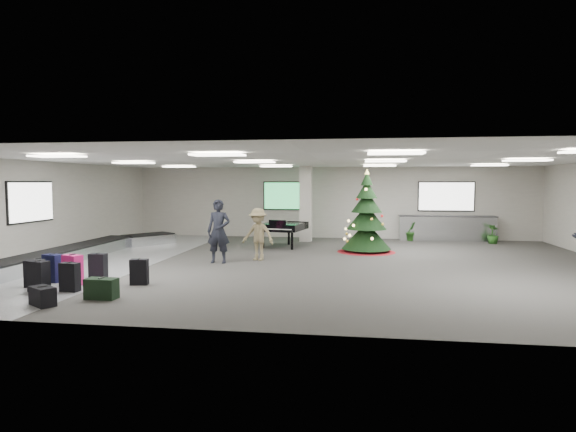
# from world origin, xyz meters

# --- Properties ---
(ground) EXTENTS (18.00, 18.00, 0.00)m
(ground) POSITION_xyz_m (0.00, 0.00, 0.00)
(ground) COLOR #3D3B37
(ground) RESTS_ON ground
(room_envelope) EXTENTS (18.02, 14.02, 3.21)m
(room_envelope) POSITION_xyz_m (-0.38, 0.67, 2.33)
(room_envelope) COLOR #AAA59B
(room_envelope) RESTS_ON ground
(baggage_carousel) EXTENTS (2.28, 9.71, 0.43)m
(baggage_carousel) POSITION_xyz_m (-7.84, -0.08, 0.21)
(baggage_carousel) COLOR silver
(baggage_carousel) RESTS_ON ground
(service_counter) EXTENTS (4.05, 0.65, 1.08)m
(service_counter) POSITION_xyz_m (5.00, 6.65, 0.55)
(service_counter) COLOR silver
(service_counter) RESTS_ON ground
(suitcase_0) EXTENTS (0.51, 0.36, 0.74)m
(suitcase_0) POSITION_xyz_m (-6.02, -4.81, 0.36)
(suitcase_0) COLOR black
(suitcase_0) RESTS_ON ground
(suitcase_1) EXTENTS (0.45, 0.27, 0.69)m
(suitcase_1) POSITION_xyz_m (-5.34, -4.66, 0.33)
(suitcase_1) COLOR black
(suitcase_1) RESTS_ON ground
(pink_suitcase) EXTENTS (0.54, 0.43, 0.77)m
(pink_suitcase) POSITION_xyz_m (-5.67, -4.03, 0.37)
(pink_suitcase) COLOR #E31D75
(pink_suitcase) RESTS_ON ground
(suitcase_3) EXTENTS (0.45, 0.29, 0.65)m
(suitcase_3) POSITION_xyz_m (-4.10, -3.73, 0.32)
(suitcase_3) COLOR black
(suitcase_3) RESTS_ON ground
(navy_suitcase) EXTENTS (0.51, 0.38, 0.72)m
(navy_suitcase) POSITION_xyz_m (-6.39, -3.75, 0.35)
(navy_suitcase) COLOR black
(navy_suitcase) RESTS_ON ground
(suitcase_5) EXTENTS (0.49, 0.38, 0.67)m
(suitcase_5) POSITION_xyz_m (-6.48, -4.33, 0.33)
(suitcase_5) COLOR black
(suitcase_5) RESTS_ON ground
(green_duffel) EXTENTS (0.67, 0.35, 0.47)m
(green_duffel) POSITION_xyz_m (-4.26, -5.20, 0.22)
(green_duffel) COLOR black
(green_duffel) RESTS_ON ground
(suitcase_8) EXTENTS (0.43, 0.25, 0.66)m
(suitcase_8) POSITION_xyz_m (-5.57, -3.05, 0.32)
(suitcase_8) COLOR black
(suitcase_8) RESTS_ON ground
(black_duffel) EXTENTS (0.67, 0.59, 0.41)m
(black_duffel) POSITION_xyz_m (-5.14, -5.92, 0.19)
(black_duffel) COLOR black
(black_duffel) RESTS_ON ground
(christmas_tree) EXTENTS (2.10, 2.10, 2.99)m
(christmas_tree) POSITION_xyz_m (1.51, 2.73, 1.02)
(christmas_tree) COLOR maroon
(christmas_tree) RESTS_ON ground
(grand_piano) EXTENTS (1.79, 2.15, 1.10)m
(grand_piano) POSITION_xyz_m (-1.68, 3.62, 0.78)
(grand_piano) COLOR black
(grand_piano) RESTS_ON ground
(traveler_a) EXTENTS (0.73, 0.49, 1.98)m
(traveler_a) POSITION_xyz_m (-3.08, -0.34, 0.99)
(traveler_a) COLOR black
(traveler_a) RESTS_ON ground
(traveler_b) EXTENTS (1.21, 0.88, 1.68)m
(traveler_b) POSITION_xyz_m (-1.98, 0.35, 0.84)
(traveler_b) COLOR #897954
(traveler_b) RESTS_ON ground
(potted_plant_left) EXTENTS (0.58, 0.57, 0.83)m
(potted_plant_left) POSITION_xyz_m (3.47, 6.35, 0.41)
(potted_plant_left) COLOR #154416
(potted_plant_left) RESTS_ON ground
(potted_plant_right) EXTENTS (0.63, 0.63, 0.79)m
(potted_plant_right) POSITION_xyz_m (6.69, 5.85, 0.40)
(potted_plant_right) COLOR #154416
(potted_plant_right) RESTS_ON ground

